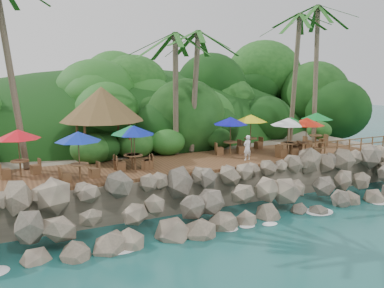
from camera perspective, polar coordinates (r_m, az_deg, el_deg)
name	(u,v)px	position (r m, az deg, el deg)	size (l,w,h in m)	color
ground	(243,230)	(20.76, 7.26, -11.99)	(140.00, 140.00, 0.00)	#19514F
land_base	(142,152)	(34.46, -7.13, -1.17)	(32.00, 25.20, 2.10)	gray
jungle_hill	(119,149)	(41.72, -10.33, -0.72)	(44.80, 28.00, 15.40)	#143811
seawall	(223,197)	(21.97, 4.50, -7.48)	(29.00, 4.00, 2.30)	gray
terrace	(192,163)	(25.11, 0.00, -2.70)	(26.00, 5.00, 0.20)	brown
jungle_foliage	(146,167)	(33.76, -6.56, -3.22)	(44.00, 16.00, 12.00)	#143811
foam_line	(240,227)	(20.98, 6.81, -11.65)	(25.20, 0.80, 0.06)	white
palms	(182,5)	(27.50, -1.41, 19.19)	(28.73, 6.91, 12.89)	brown
palapa	(102,104)	(26.55, -12.74, 5.61)	(5.41, 5.41, 4.60)	brown
dining_clusters	(216,127)	(25.19, 3.39, 2.44)	(22.76, 5.54, 2.54)	brown
railing	(355,144)	(29.88, 22.23, 0.01)	(8.30, 0.10, 1.00)	brown
waiter	(247,148)	(25.50, 7.88, -0.53)	(0.58, 0.38, 1.60)	white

